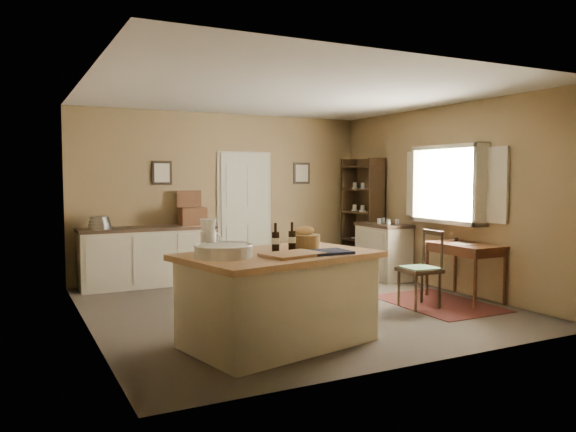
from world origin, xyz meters
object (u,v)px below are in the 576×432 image
object	(u,v)px
desk_chair	(419,270)
writing_desk	(465,251)
shelving_unit	(364,215)
work_island	(277,296)
sideboard	(149,254)
right_cabinet	(383,251)

from	to	relation	value
desk_chair	writing_desk	bearing A→B (deg)	6.85
writing_desk	shelving_unit	distance (m)	2.59
work_island	shelving_unit	xyz separation A→B (m)	(3.25, 3.20, 0.50)
sideboard	shelving_unit	world-z (taller)	shelving_unit
work_island	desk_chair	world-z (taller)	work_island
sideboard	desk_chair	size ratio (longest dim) A/B	2.13
desk_chair	shelving_unit	bearing A→B (deg)	73.06
sideboard	shelving_unit	xyz separation A→B (m)	(3.69, -0.37, 0.50)
right_cabinet	work_island	bearing A→B (deg)	-141.82
writing_desk	sideboard	bearing A→B (deg)	140.32
sideboard	desk_chair	world-z (taller)	sideboard
sideboard	right_cabinet	xyz separation A→B (m)	(3.54, -1.14, -0.02)
writing_desk	shelving_unit	bearing A→B (deg)	86.62
desk_chair	work_island	bearing A→B (deg)	-162.36
work_island	right_cabinet	size ratio (longest dim) A/B	2.10
work_island	writing_desk	xyz separation A→B (m)	(3.10, 0.63, 0.19)
desk_chair	sideboard	bearing A→B (deg)	135.68
sideboard	shelving_unit	size ratio (longest dim) A/B	1.03
right_cabinet	shelving_unit	size ratio (longest dim) A/B	0.50
writing_desk	work_island	bearing A→B (deg)	-168.44
work_island	sideboard	distance (m)	3.60
sideboard	desk_chair	bearing A→B (deg)	-47.62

